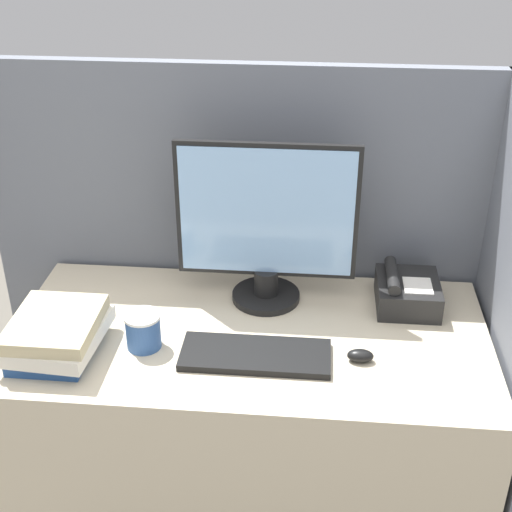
# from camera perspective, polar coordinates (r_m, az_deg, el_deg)

# --- Properties ---
(cubicle_panel_rear) EXTENTS (1.76, 0.04, 1.44)m
(cubicle_panel_rear) POSITION_cam_1_polar(r_m,az_deg,el_deg) (2.39, 0.38, -1.86)
(cubicle_panel_rear) COLOR slate
(cubicle_panel_rear) RESTS_ON ground_plane
(cubicle_panel_right) EXTENTS (0.04, 0.74, 1.44)m
(cubicle_panel_right) POSITION_cam_1_polar(r_m,az_deg,el_deg) (2.16, 19.09, -7.40)
(cubicle_panel_right) COLOR slate
(cubicle_panel_right) RESTS_ON ground_plane
(desk) EXTENTS (1.36, 0.68, 0.77)m
(desk) POSITION_cam_1_polar(r_m,az_deg,el_deg) (2.28, -0.51, -14.06)
(desk) COLOR beige
(desk) RESTS_ON ground_plane
(monitor) EXTENTS (0.53, 0.21, 0.50)m
(monitor) POSITION_cam_1_polar(r_m,az_deg,el_deg) (2.08, 0.85, 2.22)
(monitor) COLOR black
(monitor) RESTS_ON desk
(keyboard) EXTENTS (0.40, 0.16, 0.02)m
(keyboard) POSITION_cam_1_polar(r_m,az_deg,el_deg) (1.94, -0.04, -7.92)
(keyboard) COLOR black
(keyboard) RESTS_ON desk
(mouse) EXTENTS (0.07, 0.04, 0.03)m
(mouse) POSITION_cam_1_polar(r_m,az_deg,el_deg) (1.95, 8.35, -7.90)
(mouse) COLOR black
(mouse) RESTS_ON desk
(coffee_cup) EXTENTS (0.10, 0.10, 0.10)m
(coffee_cup) POSITION_cam_1_polar(r_m,az_deg,el_deg) (1.98, -9.02, -5.92)
(coffee_cup) COLOR #335999
(coffee_cup) RESTS_ON desk
(book_stack) EXTENTS (0.25, 0.30, 0.11)m
(book_stack) POSITION_cam_1_polar(r_m,az_deg,el_deg) (2.01, -15.70, -6.04)
(book_stack) COLOR #264C8C
(book_stack) RESTS_ON desk
(desk_telephone) EXTENTS (0.18, 0.21, 0.12)m
(desk_telephone) POSITION_cam_1_polar(r_m,az_deg,el_deg) (2.19, 11.96, -2.84)
(desk_telephone) COLOR black
(desk_telephone) RESTS_ON desk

